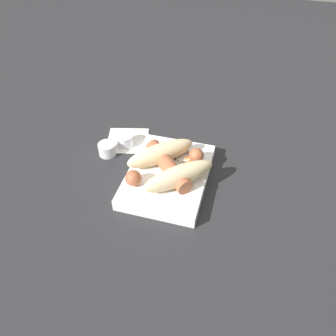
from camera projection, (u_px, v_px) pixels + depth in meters
The scene contains 8 objects.
ground_plane at pixel (168, 180), 0.76m from camera, with size 3.00×3.00×0.00m, color #232326.
food_tray at pixel (168, 176), 0.75m from camera, with size 0.24×0.18×0.03m.
bread_roll at pixel (170, 164), 0.72m from camera, with size 0.21×0.21×0.05m.
sausage at pixel (166, 166), 0.72m from camera, with size 0.14×0.15×0.04m.
pickled_veggies at pixel (187, 159), 0.77m from camera, with size 0.06×0.06×0.01m.
napkin at pixel (128, 140), 0.86m from camera, with size 0.13×0.13×0.00m.
condiment_cup_near at pixel (125, 141), 0.84m from camera, with size 0.04×0.04×0.03m.
condiment_cup_far at pixel (107, 150), 0.82m from camera, with size 0.04×0.04×0.03m.
Camera 1 is at (0.51, 0.14, 0.54)m, focal length 35.00 mm.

